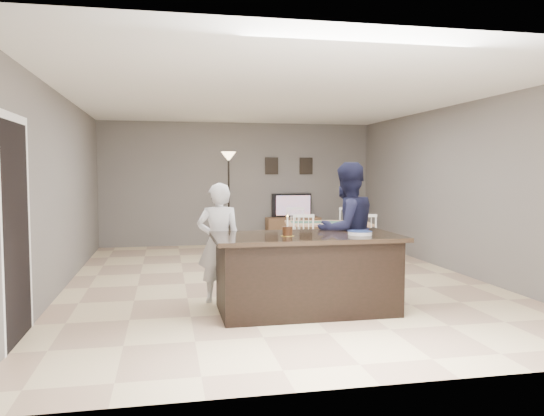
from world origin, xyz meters
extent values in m
plane|color=beige|center=(0.00, 0.00, 0.00)|extent=(8.00, 8.00, 0.00)
plane|color=slate|center=(0.00, 4.00, 1.35)|extent=(6.00, 0.00, 6.00)
plane|color=slate|center=(0.00, -4.00, 1.35)|extent=(6.00, 0.00, 6.00)
plane|color=slate|center=(-3.00, 0.00, 1.35)|extent=(0.00, 8.00, 8.00)
plane|color=slate|center=(3.00, 0.00, 1.35)|extent=(0.00, 8.00, 8.00)
plane|color=white|center=(0.00, 0.00, 2.70)|extent=(8.00, 8.00, 0.00)
cube|color=black|center=(0.00, -1.80, 0.42)|extent=(2.00, 1.00, 0.85)
cube|color=black|center=(0.00, -1.80, 0.88)|extent=(2.15, 1.10, 0.05)
cube|color=brown|center=(1.20, 3.77, 0.30)|extent=(1.20, 0.40, 0.60)
imported|color=black|center=(1.20, 3.84, 0.86)|extent=(0.91, 0.12, 0.53)
plane|color=#D55317|center=(1.20, 3.76, 0.87)|extent=(0.78, 0.00, 0.78)
cube|color=black|center=(0.75, 3.98, 1.75)|extent=(0.30, 0.02, 0.38)
cube|color=black|center=(1.55, 3.98, 1.75)|extent=(0.30, 0.02, 0.38)
plane|color=black|center=(-2.99, -2.30, 1.05)|extent=(0.00, 2.10, 2.10)
plane|color=white|center=(-2.99, -2.30, 2.14)|extent=(0.00, 1.02, 1.02)
imported|color=silver|center=(-0.95, -1.16, 0.75)|extent=(0.57, 0.40, 1.49)
imported|color=#161832|center=(0.69, -1.25, 0.87)|extent=(1.02, 0.90, 1.75)
cylinder|color=gold|center=(-0.24, -1.87, 0.90)|extent=(0.15, 0.15, 0.00)
cylinder|color=#3E1F11|center=(-0.24, -1.87, 0.96)|extent=(0.11, 0.11, 0.10)
cylinder|color=white|center=(-0.24, -1.87, 1.06)|extent=(0.02, 0.02, 0.11)
sphere|color=#FFBF4C|center=(-0.24, -1.87, 1.13)|extent=(0.02, 0.02, 0.02)
cylinder|color=white|center=(0.60, -1.94, 0.91)|extent=(0.28, 0.28, 0.01)
cylinder|color=white|center=(0.60, -1.94, 0.92)|extent=(0.28, 0.28, 0.01)
cylinder|color=white|center=(0.60, -1.94, 0.93)|extent=(0.28, 0.28, 0.01)
cylinder|color=navy|center=(0.60, -1.94, 0.94)|extent=(0.28, 0.28, 0.00)
cube|color=tan|center=(1.28, 1.44, 0.69)|extent=(1.63, 1.09, 0.04)
cylinder|color=tan|center=(0.55, 1.21, 0.34)|extent=(0.06, 0.06, 0.67)
cylinder|color=tan|center=(2.01, 1.68, 0.34)|extent=(0.06, 0.06, 0.67)
cube|color=#407460|center=(1.28, 1.44, 0.71)|extent=(1.36, 0.54, 0.01)
cube|color=white|center=(0.66, 0.88, 0.43)|extent=(0.45, 0.44, 0.04)
cylinder|color=white|center=(0.47, 0.75, 0.20)|extent=(0.03, 0.03, 0.41)
cylinder|color=white|center=(0.84, 1.00, 0.20)|extent=(0.03, 0.03, 0.41)
cube|color=white|center=(0.63, 0.71, 0.90)|extent=(0.36, 0.09, 0.05)
cube|color=white|center=(1.68, 0.71, 0.43)|extent=(0.45, 0.44, 0.04)
cylinder|color=white|center=(1.50, 0.58, 0.20)|extent=(0.03, 0.03, 0.41)
cylinder|color=white|center=(1.87, 0.83, 0.20)|extent=(0.03, 0.03, 0.41)
cube|color=white|center=(1.66, 0.54, 0.90)|extent=(0.36, 0.09, 0.05)
cube|color=white|center=(0.87, 2.18, 0.43)|extent=(0.45, 0.44, 0.04)
cylinder|color=white|center=(1.06, 2.31, 0.20)|extent=(0.03, 0.03, 0.41)
cylinder|color=white|center=(0.69, 2.06, 0.20)|extent=(0.03, 0.03, 0.41)
cube|color=white|center=(0.90, 2.35, 0.90)|extent=(0.36, 0.09, 0.05)
cube|color=white|center=(1.90, 2.01, 0.43)|extent=(0.45, 0.44, 0.04)
cylinder|color=white|center=(2.08, 2.14, 0.20)|extent=(0.03, 0.03, 0.41)
cylinder|color=white|center=(1.72, 1.89, 0.20)|extent=(0.03, 0.03, 0.41)
cube|color=white|center=(1.93, 2.18, 0.90)|extent=(0.36, 0.09, 0.05)
cylinder|color=black|center=(-0.32, 3.14, 0.02)|extent=(0.30, 0.30, 0.03)
cylinder|color=black|center=(-0.32, 3.14, 0.95)|extent=(0.04, 0.04, 1.87)
cone|color=#FFD18C|center=(-0.32, 3.14, 1.93)|extent=(0.30, 0.30, 0.20)
camera|label=1|loc=(-1.59, -7.70, 1.64)|focal=35.00mm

